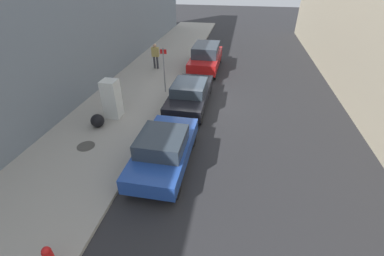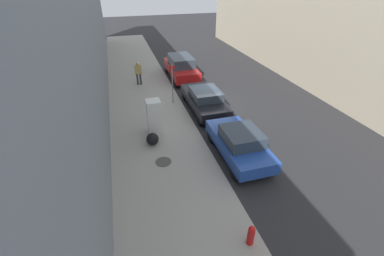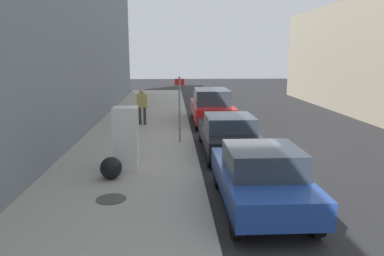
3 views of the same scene
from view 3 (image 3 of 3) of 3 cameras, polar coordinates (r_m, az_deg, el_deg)
ground_plane at (r=13.82m, az=7.07°, el=-3.33°), size 80.00×80.00×0.00m
sidewalk_slab at (r=13.67m, az=-8.93°, el=-3.27°), size 4.49×44.00×0.12m
building_facade_near at (r=14.11m, az=-24.31°, el=15.20°), size 2.50×39.60×9.33m
discarded_refrigerator at (r=11.19m, az=-10.02°, el=-1.43°), size 0.70×0.69×1.81m
manhole_cover at (r=9.06m, az=-12.22°, el=-10.53°), size 0.70×0.70×0.02m
street_sign_post at (r=14.14m, az=-1.90°, el=3.39°), size 0.36×0.07×2.50m
trash_bag at (r=10.39m, az=-12.24°, el=-5.98°), size 0.60×0.60×0.60m
pedestrian_walking_far at (r=17.94m, az=-7.61°, el=3.61°), size 0.49×0.23×1.70m
parked_hatchback_blue at (r=8.58m, az=10.41°, el=-7.28°), size 1.77×4.04×1.46m
parked_sedan_dark at (r=13.21m, az=5.57°, el=-0.81°), size 1.82×4.56×1.38m
parked_suv_red at (r=18.83m, az=2.99°, el=3.37°), size 1.88×4.74×1.73m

